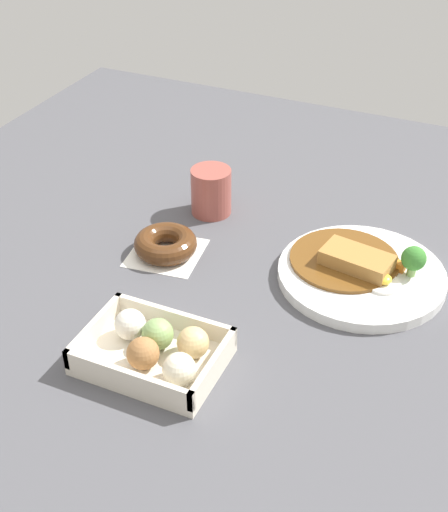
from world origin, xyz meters
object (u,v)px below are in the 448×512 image
chocolate_ring_donut (166,244)px  coffee_mug (211,191)px  curry_plate (361,271)px  donut_box (156,350)px

chocolate_ring_donut → coffee_mug: bearing=-94.8°
curry_plate → chocolate_ring_donut: (0.32, 0.07, 0.00)m
donut_box → chocolate_ring_donut: size_ratio=1.46×
chocolate_ring_donut → coffee_mug: coffee_mug is taller
donut_box → coffee_mug: (0.10, -0.39, 0.02)m
donut_box → curry_plate: bearing=-123.9°
chocolate_ring_donut → curry_plate: bearing=-168.4°
curry_plate → donut_box: curry_plate is taller
curry_plate → coffee_mug: (0.30, -0.09, 0.03)m
donut_box → chocolate_ring_donut: bearing=-64.5°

